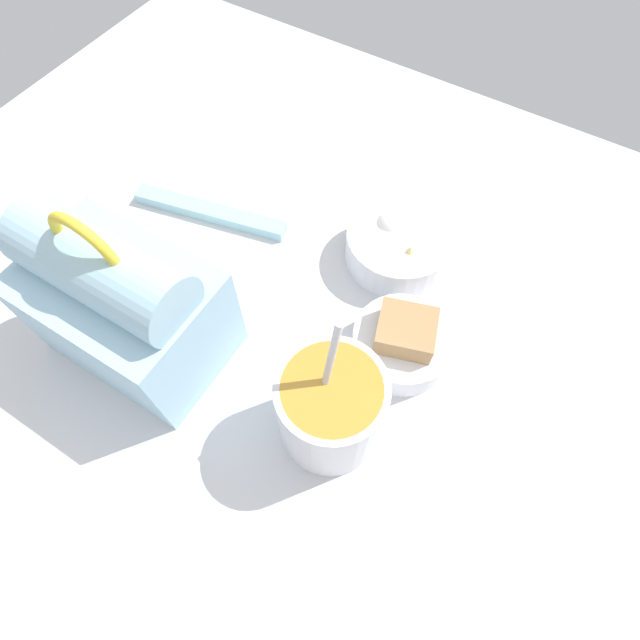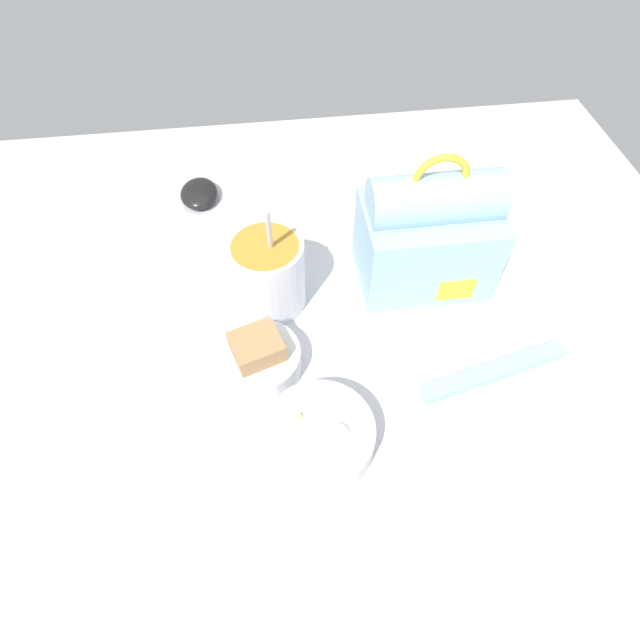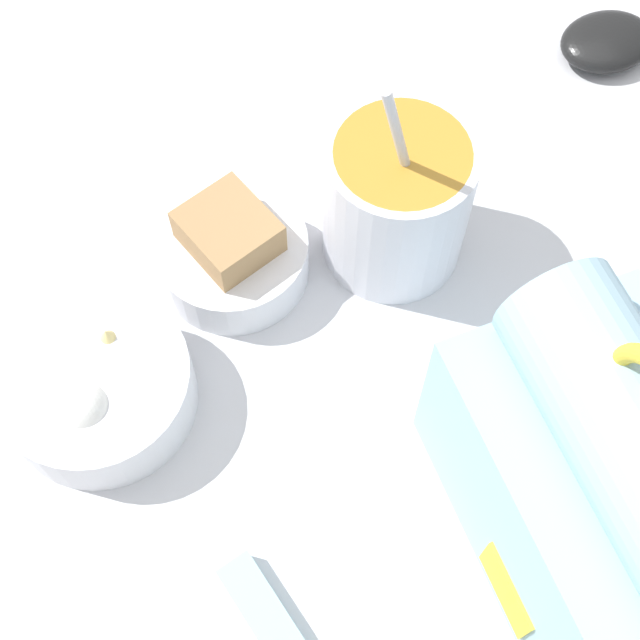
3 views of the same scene
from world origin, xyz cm
name	(u,v)px [view 2 (image 2 of 3)]	position (x,y,z in cm)	size (l,w,h in cm)	color
desk_surface	(289,333)	(0.00, 0.00, 1.00)	(140.00, 110.00, 2.00)	silver
keyboard	(317,177)	(8.32, 33.50, 3.02)	(30.72, 11.15, 2.10)	silver
lunch_bag	(428,235)	(21.62, 8.11, 10.58)	(19.38, 13.77, 22.30)	#9EC6DB
soup_cup	(268,273)	(-2.19, 5.84, 8.06)	(10.71, 10.71, 19.47)	silver
bento_bowl_sandwich	(259,358)	(-4.56, -6.24, 4.58)	(11.43, 11.43, 6.92)	silver
bento_bowl_snacks	(319,436)	(2.15, -18.39, 4.54)	(13.42, 13.42, 5.94)	silver
computer_mouse	(199,193)	(-13.41, 31.19, 3.41)	(6.65, 8.43, 2.82)	black
chopstick_case	(495,371)	(27.27, -11.31, 2.80)	(21.83, 7.17, 1.60)	#99C6D6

